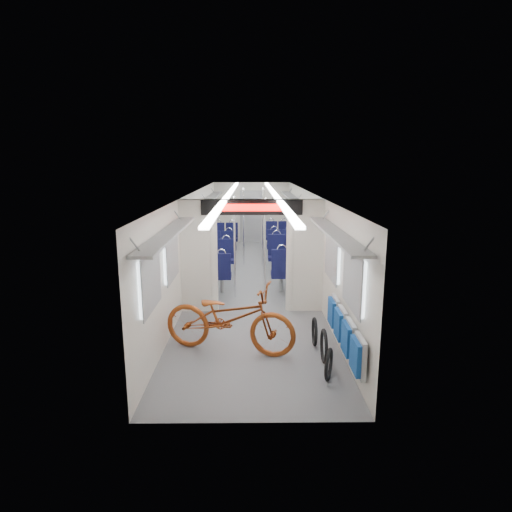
% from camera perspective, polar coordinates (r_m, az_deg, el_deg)
% --- Properties ---
extents(carriage, '(12.00, 12.02, 2.31)m').
position_cam_1_polar(carriage, '(10.35, -0.57, 3.93)').
color(carriage, '#515456').
rests_on(carriage, ground).
extents(bicycle, '(2.30, 1.33, 1.15)m').
position_cam_1_polar(bicycle, '(6.93, -3.59, -8.22)').
color(bicycle, '#883A13').
rests_on(bicycle, ground).
extents(flip_bench, '(0.12, 2.10, 0.51)m').
position_cam_1_polar(flip_bench, '(6.50, 11.69, -9.80)').
color(flip_bench, gray).
rests_on(flip_bench, carriage).
extents(bike_hoop_a, '(0.21, 0.46, 0.47)m').
position_cam_1_polar(bike_hoop_a, '(6.27, 9.67, -14.27)').
color(bike_hoop_a, black).
rests_on(bike_hoop_a, ground).
extents(bike_hoop_b, '(0.06, 0.53, 0.53)m').
position_cam_1_polar(bike_hoop_b, '(6.75, 9.04, -11.96)').
color(bike_hoop_b, black).
rests_on(bike_hoop_b, ground).
extents(bike_hoop_c, '(0.06, 0.49, 0.48)m').
position_cam_1_polar(bike_hoop_c, '(7.33, 7.81, -10.14)').
color(bike_hoop_c, black).
rests_on(bike_hoop_c, ground).
extents(seat_bay_near_left, '(0.90, 2.02, 1.08)m').
position_cam_1_polar(seat_bay_near_left, '(10.88, -5.49, -0.88)').
color(seat_bay_near_left, black).
rests_on(seat_bay_near_left, ground).
extents(seat_bay_near_right, '(0.96, 2.29, 1.17)m').
position_cam_1_polar(seat_bay_near_right, '(11.09, 4.28, -0.42)').
color(seat_bay_near_right, black).
rests_on(seat_bay_near_right, ground).
extents(seat_bay_far_left, '(0.89, 1.99, 1.07)m').
position_cam_1_polar(seat_bay_far_left, '(14.22, -4.35, 2.21)').
color(seat_bay_far_left, black).
rests_on(seat_bay_far_left, ground).
extents(seat_bay_far_right, '(0.90, 2.05, 1.09)m').
position_cam_1_polar(seat_bay_far_right, '(14.43, 3.14, 2.41)').
color(seat_bay_far_right, black).
rests_on(seat_bay_far_right, ground).
extents(stanchion_near_left, '(0.04, 0.04, 2.30)m').
position_cam_1_polar(stanchion_near_left, '(9.55, -2.86, 1.09)').
color(stanchion_near_left, silver).
rests_on(stanchion_near_left, ground).
extents(stanchion_near_right, '(0.04, 0.04, 2.30)m').
position_cam_1_polar(stanchion_near_right, '(9.10, 1.18, 0.54)').
color(stanchion_near_right, silver).
rests_on(stanchion_near_right, ground).
extents(stanchion_far_left, '(0.04, 0.04, 2.30)m').
position_cam_1_polar(stanchion_far_left, '(12.69, -1.66, 3.86)').
color(stanchion_far_left, silver).
rests_on(stanchion_far_left, ground).
extents(stanchion_far_right, '(0.04, 0.04, 2.30)m').
position_cam_1_polar(stanchion_far_right, '(12.70, 0.87, 3.87)').
color(stanchion_far_right, silver).
rests_on(stanchion_far_right, ground).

